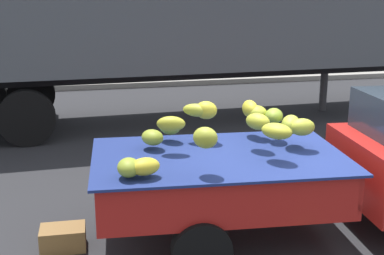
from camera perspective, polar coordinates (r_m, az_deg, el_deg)
ground at (r=6.93m, az=11.32°, el=-10.59°), size 220.00×220.00×0.00m
curb_strip at (r=16.28m, az=-2.91°, el=4.99°), size 80.00×0.80×0.16m
pickup_truck at (r=6.82m, az=19.81°, el=-3.55°), size 5.27×2.11×1.70m
semi_trailer at (r=11.70m, az=-0.20°, el=13.11°), size 12.09×3.03×3.95m
produce_crate at (r=6.41m, az=-13.92°, el=-11.64°), size 0.53×0.37×0.27m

